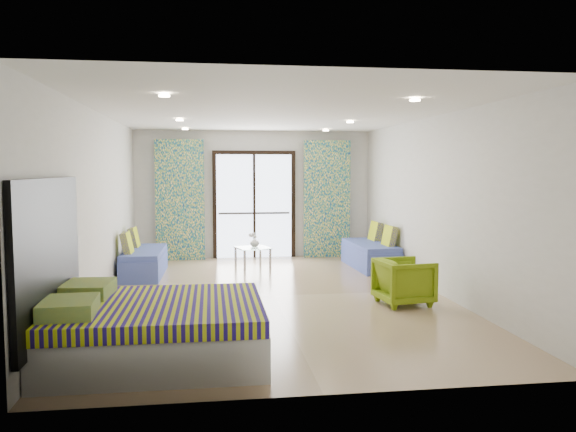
{
  "coord_description": "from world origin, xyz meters",
  "views": [
    {
      "loc": [
        -0.92,
        -8.21,
        1.88
      ],
      "look_at": [
        0.29,
        0.51,
        1.15
      ],
      "focal_mm": 35.0,
      "sensor_mm": 36.0,
      "label": 1
    }
  ],
  "objects": [
    {
      "name": "wall_back",
      "position": [
        0.0,
        3.75,
        1.35
      ],
      "size": [
        5.0,
        0.01,
        2.7
      ],
      "primitive_type": null,
      "color": "silver",
      "rests_on": "ground"
    },
    {
      "name": "coffee_table",
      "position": [
        -0.13,
        2.47,
        0.35
      ],
      "size": [
        0.73,
        0.73,
        0.68
      ],
      "rotation": [
        0.0,
        0.0,
        0.29
      ],
      "color": "silver",
      "rests_on": "floor"
    },
    {
      "name": "wall_front",
      "position": [
        0.0,
        -3.75,
        1.35
      ],
      "size": [
        5.0,
        0.01,
        2.7
      ],
      "primitive_type": null,
      "color": "silver",
      "rests_on": "ground"
    },
    {
      "name": "switch_plate",
      "position": [
        -2.47,
        -1.38,
        1.05
      ],
      "size": [
        0.02,
        0.1,
        0.1
      ],
      "primitive_type": "cube",
      "color": "silver",
      "rests_on": "wall_left"
    },
    {
      "name": "balcony_door",
      "position": [
        0.0,
        3.72,
        1.26
      ],
      "size": [
        1.76,
        0.08,
        2.28
      ],
      "color": "black",
      "rests_on": "floor"
    },
    {
      "name": "downlight_d",
      "position": [
        1.4,
        1.0,
        2.67
      ],
      "size": [
        0.12,
        0.12,
        0.02
      ],
      "primitive_type": "cylinder",
      "color": "#FFE0B2",
      "rests_on": "ceiling"
    },
    {
      "name": "downlight_a",
      "position": [
        -1.4,
        -2.0,
        2.67
      ],
      "size": [
        0.12,
        0.12,
        0.02
      ],
      "primitive_type": "cylinder",
      "color": "#FFE0B2",
      "rests_on": "ceiling"
    },
    {
      "name": "curtain_left",
      "position": [
        -1.55,
        3.57,
        1.25
      ],
      "size": [
        1.0,
        0.1,
        2.5
      ],
      "primitive_type": "cube",
      "color": "white",
      "rests_on": "floor"
    },
    {
      "name": "daybed_left",
      "position": [
        -2.12,
        1.91,
        0.26
      ],
      "size": [
        0.68,
        1.69,
        0.83
      ],
      "rotation": [
        0.0,
        0.0,
        -0.02
      ],
      "color": "#4455A4",
      "rests_on": "floor"
    },
    {
      "name": "daybed_right",
      "position": [
        2.12,
        2.13,
        0.27
      ],
      "size": [
        0.73,
        1.75,
        0.85
      ],
      "rotation": [
        0.0,
        0.0,
        0.04
      ],
      "color": "#4455A4",
      "rests_on": "floor"
    },
    {
      "name": "curtain_right",
      "position": [
        1.55,
        3.57,
        1.25
      ],
      "size": [
        1.0,
        0.1,
        2.5
      ],
      "primitive_type": "cube",
      "color": "white",
      "rests_on": "floor"
    },
    {
      "name": "wall_right",
      "position": [
        2.5,
        0.0,
        1.35
      ],
      "size": [
        0.01,
        7.5,
        2.7
      ],
      "primitive_type": null,
      "color": "silver",
      "rests_on": "ground"
    },
    {
      "name": "downlight_b",
      "position": [
        1.4,
        -2.0,
        2.67
      ],
      "size": [
        0.12,
        0.12,
        0.02
      ],
      "primitive_type": "cylinder",
      "color": "#FFE0B2",
      "rests_on": "ceiling"
    },
    {
      "name": "floor",
      "position": [
        0.0,
        0.0,
        0.0
      ],
      "size": [
        5.0,
        7.5,
        0.01
      ],
      "primitive_type": null,
      "color": "#977A5A",
      "rests_on": "ground"
    },
    {
      "name": "downlight_c",
      "position": [
        -1.4,
        1.0,
        2.67
      ],
      "size": [
        0.12,
        0.12,
        0.02
      ],
      "primitive_type": "cylinder",
      "color": "#FFE0B2",
      "rests_on": "ceiling"
    },
    {
      "name": "downlight_e",
      "position": [
        -1.4,
        3.0,
        2.67
      ],
      "size": [
        0.12,
        0.12,
        0.02
      ],
      "primitive_type": "cylinder",
      "color": "#FFE0B2",
      "rests_on": "ceiling"
    },
    {
      "name": "vase",
      "position": [
        -0.09,
        2.54,
        0.48
      ],
      "size": [
        0.24,
        0.24,
        0.18
      ],
      "primitive_type": "imported",
      "rotation": [
        0.0,
        0.0,
        -0.37
      ],
      "color": "white",
      "rests_on": "coffee_table"
    },
    {
      "name": "wall_left",
      "position": [
        -2.5,
        0.0,
        1.35
      ],
      "size": [
        0.01,
        7.5,
        2.7
      ],
      "primitive_type": null,
      "color": "silver",
      "rests_on": "ground"
    },
    {
      "name": "armchair",
      "position": [
        1.74,
        -0.78,
        0.35
      ],
      "size": [
        0.73,
        0.77,
        0.71
      ],
      "primitive_type": "imported",
      "rotation": [
        0.0,
        0.0,
        1.7
      ],
      "color": "olive",
      "rests_on": "floor"
    },
    {
      "name": "headboard",
      "position": [
        -2.46,
        -2.63,
        1.05
      ],
      "size": [
        0.06,
        2.1,
        1.5
      ],
      "primitive_type": "cube",
      "color": "black",
      "rests_on": "floor"
    },
    {
      "name": "bed",
      "position": [
        -1.48,
        -2.63,
        0.3
      ],
      "size": [
        2.07,
        1.69,
        0.71
      ],
      "color": "silver",
      "rests_on": "floor"
    },
    {
      "name": "downlight_f",
      "position": [
        1.4,
        3.0,
        2.67
      ],
      "size": [
        0.12,
        0.12,
        0.02
      ],
      "primitive_type": "cylinder",
      "color": "#FFE0B2",
      "rests_on": "ceiling"
    },
    {
      "name": "balcony_rail",
      "position": [
        0.0,
        3.73,
        0.95
      ],
      "size": [
        1.52,
        0.03,
        0.04
      ],
      "primitive_type": "cube",
      "color": "#595451",
      "rests_on": "balcony_door"
    },
    {
      "name": "ceiling",
      "position": [
        0.0,
        0.0,
        2.7
      ],
      "size": [
        5.0,
        7.5,
        0.01
      ],
      "primitive_type": null,
      "color": "silver",
      "rests_on": "ground"
    }
  ]
}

